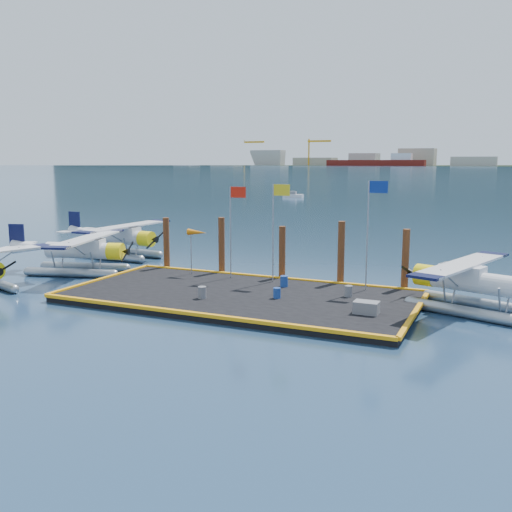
# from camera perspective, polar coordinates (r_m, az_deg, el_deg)

# --- Properties ---
(ground) EXTENTS (4000.00, 4000.00, 0.00)m
(ground) POSITION_cam_1_polar(r_m,az_deg,el_deg) (33.43, -1.59, -4.42)
(ground) COLOR navy
(ground) RESTS_ON ground
(dock) EXTENTS (20.00, 10.00, 0.40)m
(dock) POSITION_cam_1_polar(r_m,az_deg,el_deg) (33.38, -1.59, -4.09)
(dock) COLOR black
(dock) RESTS_ON ground
(dock_bumpers) EXTENTS (20.25, 10.25, 0.18)m
(dock_bumpers) POSITION_cam_1_polar(r_m,az_deg,el_deg) (33.31, -1.59, -3.60)
(dock_bumpers) COLOR orange
(dock_bumpers) RESTS_ON dock
(seaplane_b) EXTENTS (9.23, 9.95, 3.54)m
(seaplane_b) POSITION_cam_1_polar(r_m,az_deg,el_deg) (42.53, -16.96, 0.30)
(seaplane_b) COLOR gray
(seaplane_b) RESTS_ON ground
(seaplane_c) EXTENTS (9.42, 10.39, 3.69)m
(seaplane_c) POSITION_cam_1_polar(r_m,az_deg,el_deg) (48.69, -13.29, 1.66)
(seaplane_c) COLOR gray
(seaplane_c) RESTS_ON ground
(seaplane_d) EXTENTS (9.18, 9.82, 3.51)m
(seaplane_d) POSITION_cam_1_polar(r_m,az_deg,el_deg) (32.44, 20.52, -2.69)
(seaplane_d) COLOR gray
(seaplane_d) RESTS_ON ground
(drum_2) EXTENTS (0.42, 0.42, 0.59)m
(drum_2) POSITION_cam_1_polar(r_m,az_deg,el_deg) (32.14, 2.11, -3.72)
(drum_2) COLOR navy
(drum_2) RESTS_ON dock
(drum_3) EXTENTS (0.48, 0.48, 0.67)m
(drum_3) POSITION_cam_1_polar(r_m,az_deg,el_deg) (32.22, -5.41, -3.65)
(drum_3) COLOR slate
(drum_3) RESTS_ON dock
(drum_4) EXTENTS (0.45, 0.45, 0.63)m
(drum_4) POSITION_cam_1_polar(r_m,az_deg,el_deg) (32.91, 9.23, -3.48)
(drum_4) COLOR slate
(drum_4) RESTS_ON dock
(drum_5) EXTENTS (0.48, 0.48, 0.67)m
(drum_5) POSITION_cam_1_polar(r_m,az_deg,el_deg) (35.05, 2.82, -2.54)
(drum_5) COLOR navy
(drum_5) RESTS_ON dock
(crate) EXTENTS (1.25, 0.83, 0.62)m
(crate) POSITION_cam_1_polar(r_m,az_deg,el_deg) (29.48, 10.98, -5.07)
(crate) COLOR slate
(crate) RESTS_ON dock
(flagpole_red) EXTENTS (1.14, 0.08, 6.00)m
(flagpole_red) POSITION_cam_1_polar(r_m,az_deg,el_deg) (37.05, -2.28, 3.85)
(flagpole_red) COLOR gray
(flagpole_red) RESTS_ON dock
(flagpole_yellow) EXTENTS (1.14, 0.08, 6.20)m
(flagpole_yellow) POSITION_cam_1_polar(r_m,az_deg,el_deg) (35.81, 2.03, 3.84)
(flagpole_yellow) COLOR gray
(flagpole_yellow) RESTS_ON dock
(flagpole_blue) EXTENTS (1.14, 0.08, 6.50)m
(flagpole_blue) POSITION_cam_1_polar(r_m,az_deg,el_deg) (34.02, 11.45, 3.65)
(flagpole_blue) COLOR gray
(flagpole_blue) RESTS_ON dock
(windsock) EXTENTS (1.40, 0.44, 3.12)m
(windsock) POSITION_cam_1_polar(r_m,az_deg,el_deg) (38.46, -5.93, 2.26)
(windsock) COLOR gray
(windsock) RESTS_ON dock
(piling_0) EXTENTS (0.44, 0.44, 4.00)m
(piling_0) POSITION_cam_1_polar(r_m,az_deg,el_deg) (41.77, -8.94, 1.07)
(piling_0) COLOR #482A14
(piling_0) RESTS_ON ground
(piling_1) EXTENTS (0.44, 0.44, 4.20)m
(piling_1) POSITION_cam_1_polar(r_m,az_deg,el_deg) (39.51, -3.46, 0.84)
(piling_1) COLOR #482A14
(piling_1) RESTS_ON ground
(piling_2) EXTENTS (0.44, 0.44, 3.80)m
(piling_2) POSITION_cam_1_polar(r_m,az_deg,el_deg) (37.71, 2.63, 0.12)
(piling_2) COLOR #482A14
(piling_2) RESTS_ON ground
(piling_3) EXTENTS (0.44, 0.44, 4.30)m
(piling_3) POSITION_cam_1_polar(r_m,az_deg,el_deg) (36.42, 8.50, 0.09)
(piling_3) COLOR #482A14
(piling_3) RESTS_ON ground
(piling_4) EXTENTS (0.44, 0.44, 4.00)m
(piling_4) POSITION_cam_1_polar(r_m,az_deg,el_deg) (35.61, 14.70, -0.58)
(piling_4) COLOR #482A14
(piling_4) RESTS_ON ground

